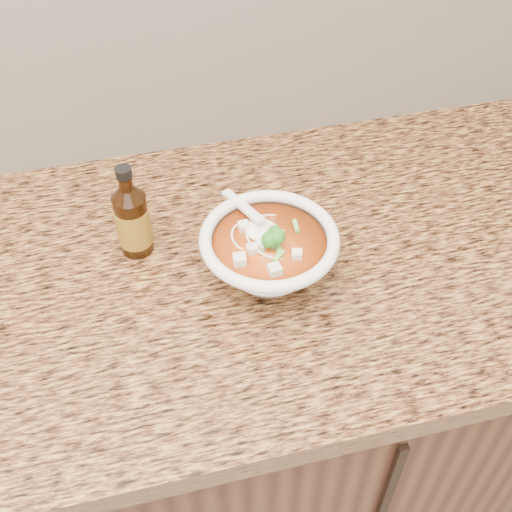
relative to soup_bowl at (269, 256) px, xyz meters
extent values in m
cube|color=black|center=(-0.38, 0.05, -0.52)|extent=(4.00, 0.65, 0.86)
cube|color=#A6793D|center=(-0.38, 0.05, -0.07)|extent=(4.00, 0.68, 0.04)
cylinder|color=white|center=(0.00, 0.00, -0.04)|extent=(0.08, 0.08, 0.01)
torus|color=white|center=(0.00, 0.00, 0.04)|extent=(0.21, 0.21, 0.02)
torus|color=beige|center=(-0.01, -0.02, 0.03)|extent=(0.14, 0.14, 0.00)
torus|color=beige|center=(0.01, 0.01, 0.03)|extent=(0.08, 0.08, 0.00)
torus|color=beige|center=(-0.01, -0.01, 0.03)|extent=(0.13, 0.13, 0.00)
torus|color=beige|center=(-0.01, 0.00, 0.02)|extent=(0.07, 0.07, 0.00)
torus|color=beige|center=(0.02, 0.00, 0.02)|extent=(0.13, 0.13, 0.00)
torus|color=beige|center=(0.01, 0.01, 0.02)|extent=(0.06, 0.06, 0.00)
torus|color=beige|center=(-0.01, -0.02, 0.02)|extent=(0.08, 0.08, 0.00)
torus|color=beige|center=(0.01, 0.00, 0.02)|extent=(0.06, 0.06, 0.00)
cube|color=silver|center=(-0.01, 0.05, 0.03)|extent=(0.02, 0.02, 0.02)
cube|color=silver|center=(0.01, -0.02, 0.03)|extent=(0.02, 0.02, 0.01)
cube|color=silver|center=(0.01, 0.06, 0.03)|extent=(0.02, 0.02, 0.02)
cube|color=silver|center=(0.03, 0.02, 0.03)|extent=(0.02, 0.02, 0.02)
cube|color=silver|center=(-0.02, 0.02, 0.03)|extent=(0.02, 0.02, 0.02)
cube|color=silver|center=(0.03, 0.03, 0.03)|extent=(0.02, 0.02, 0.02)
cube|color=silver|center=(-0.01, 0.03, 0.03)|extent=(0.02, 0.02, 0.01)
ellipsoid|color=#196014|center=(0.01, -0.01, 0.05)|extent=(0.04, 0.04, 0.03)
cylinder|color=#7CCC4E|center=(0.01, -0.03, 0.03)|extent=(0.01, 0.02, 0.01)
cylinder|color=#7CCC4E|center=(0.01, -0.05, 0.03)|extent=(0.02, 0.02, 0.01)
cylinder|color=#7CCC4E|center=(0.03, -0.02, 0.03)|extent=(0.01, 0.02, 0.01)
cylinder|color=#7CCC4E|center=(0.05, 0.04, 0.03)|extent=(0.02, 0.02, 0.01)
ellipsoid|color=white|center=(-0.01, 0.02, 0.03)|extent=(0.05, 0.05, 0.02)
cube|color=white|center=(-0.02, 0.07, 0.04)|extent=(0.05, 0.11, 0.03)
cylinder|color=#351907|center=(-0.19, 0.11, 0.01)|extent=(0.06, 0.06, 0.11)
cylinder|color=#351907|center=(-0.19, 0.11, 0.09)|extent=(0.02, 0.02, 0.02)
cylinder|color=black|center=(-0.19, 0.11, 0.11)|extent=(0.03, 0.03, 0.02)
cylinder|color=red|center=(-0.19, 0.11, 0.00)|extent=(0.06, 0.06, 0.07)
camera|label=1|loc=(-0.18, -0.63, 0.69)|focal=45.00mm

